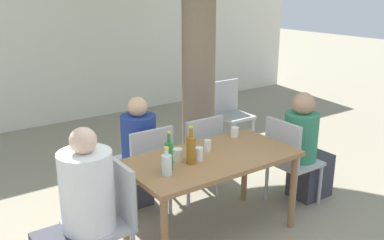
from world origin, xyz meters
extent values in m
plane|color=gray|center=(0.00, 0.00, 0.00)|extent=(30.00, 30.00, 0.00)
cube|color=white|center=(0.00, 4.10, 1.40)|extent=(10.00, 0.08, 2.80)
cylinder|color=#7A6651|center=(0.79, 1.30, 1.20)|extent=(0.39, 0.39, 2.40)
cube|color=#996B42|center=(0.00, 0.00, 0.74)|extent=(1.49, 0.78, 0.04)
cylinder|color=#996B42|center=(0.69, -0.33, 0.36)|extent=(0.06, 0.06, 0.72)
cylinder|color=#996B42|center=(-0.69, 0.33, 0.36)|extent=(0.06, 0.06, 0.72)
cylinder|color=#996B42|center=(0.69, 0.33, 0.36)|extent=(0.06, 0.06, 0.72)
cube|color=#B2B2B7|center=(-1.07, 0.00, 0.45)|extent=(0.44, 0.44, 0.04)
cube|color=#B2B2B7|center=(-0.87, 0.00, 0.69)|extent=(0.04, 0.44, 0.45)
cylinder|color=#B2B2B7|center=(-0.88, 0.19, 0.21)|extent=(0.04, 0.04, 0.43)
cube|color=#B2B2B7|center=(1.07, 0.00, 0.45)|extent=(0.44, 0.44, 0.04)
cube|color=#B2B2B7|center=(0.87, 0.00, 0.69)|extent=(0.04, 0.44, 0.45)
cylinder|color=#B2B2B7|center=(1.26, -0.19, 0.21)|extent=(0.04, 0.04, 0.43)
cylinder|color=#B2B2B7|center=(1.26, 0.19, 0.21)|extent=(0.04, 0.04, 0.43)
cylinder|color=#B2B2B7|center=(0.88, -0.19, 0.21)|extent=(0.04, 0.04, 0.43)
cylinder|color=#B2B2B7|center=(0.88, 0.19, 0.21)|extent=(0.04, 0.04, 0.43)
cube|color=#B2B2B7|center=(-0.30, 0.71, 0.45)|extent=(0.44, 0.44, 0.04)
cube|color=#B2B2B7|center=(-0.30, 0.51, 0.69)|extent=(0.44, 0.04, 0.45)
cylinder|color=#B2B2B7|center=(-0.11, 0.90, 0.21)|extent=(0.04, 0.04, 0.43)
cylinder|color=#B2B2B7|center=(-0.49, 0.90, 0.21)|extent=(0.04, 0.04, 0.43)
cylinder|color=#B2B2B7|center=(-0.11, 0.52, 0.21)|extent=(0.04, 0.04, 0.43)
cylinder|color=#B2B2B7|center=(-0.49, 0.52, 0.21)|extent=(0.04, 0.04, 0.43)
cube|color=#B2B2B7|center=(0.30, 0.71, 0.45)|extent=(0.44, 0.44, 0.04)
cube|color=#B2B2B7|center=(0.30, 0.51, 0.69)|extent=(0.44, 0.04, 0.45)
cylinder|color=#B2B2B7|center=(0.49, 0.90, 0.21)|extent=(0.04, 0.04, 0.43)
cylinder|color=#B2B2B7|center=(0.11, 0.90, 0.21)|extent=(0.04, 0.04, 0.43)
cylinder|color=#B2B2B7|center=(0.49, 0.52, 0.21)|extent=(0.04, 0.04, 0.43)
cylinder|color=#B2B2B7|center=(0.11, 0.52, 0.21)|extent=(0.04, 0.04, 0.43)
cube|color=#B2B2B7|center=(1.60, 1.58, 0.45)|extent=(0.44, 0.44, 0.04)
cube|color=#B2B2B7|center=(1.60, 1.78, 0.69)|extent=(0.44, 0.04, 0.45)
cylinder|color=#B2B2B7|center=(1.41, 1.39, 0.21)|extent=(0.04, 0.04, 0.43)
cylinder|color=#B2B2B7|center=(1.79, 1.39, 0.21)|extent=(0.04, 0.04, 0.43)
cylinder|color=#B2B2B7|center=(1.41, 1.77, 0.21)|extent=(0.04, 0.04, 0.43)
cylinder|color=#B2B2B7|center=(1.79, 1.77, 0.21)|extent=(0.04, 0.04, 0.43)
cylinder|color=white|center=(-1.13, 0.00, 0.76)|extent=(0.39, 0.39, 0.59)
sphere|color=beige|center=(-1.13, 0.00, 1.14)|extent=(0.19, 0.19, 0.19)
cube|color=#383842|center=(1.33, 0.00, 0.23)|extent=(0.40, 0.31, 0.47)
cylinder|color=#337F5B|center=(1.13, 0.00, 0.71)|extent=(0.34, 0.34, 0.49)
sphere|color=tan|center=(1.13, 0.00, 1.05)|extent=(0.22, 0.22, 0.22)
cube|color=#383842|center=(-0.30, 0.97, 0.23)|extent=(0.31, 0.40, 0.47)
cylinder|color=navy|center=(-0.30, 0.77, 0.73)|extent=(0.34, 0.34, 0.52)
sphere|color=tan|center=(-0.30, 0.77, 1.07)|extent=(0.19, 0.19, 0.19)
cylinder|color=silver|center=(-0.52, -0.10, 0.84)|extent=(0.08, 0.08, 0.16)
cylinder|color=silver|center=(-0.52, -0.10, 0.95)|extent=(0.03, 0.03, 0.06)
cylinder|color=gold|center=(-0.52, -0.10, 0.98)|extent=(0.04, 0.04, 0.01)
cylinder|color=#287A38|center=(-0.44, -0.02, 0.87)|extent=(0.06, 0.06, 0.23)
cylinder|color=#287A38|center=(-0.44, -0.02, 1.03)|extent=(0.02, 0.02, 0.08)
cylinder|color=gold|center=(-0.44, -0.02, 1.07)|extent=(0.03, 0.03, 0.01)
cylinder|color=#9E661E|center=(-0.24, -0.02, 0.87)|extent=(0.08, 0.08, 0.23)
cylinder|color=#9E661E|center=(-0.24, -0.02, 1.03)|extent=(0.03, 0.03, 0.08)
cylinder|color=gold|center=(-0.24, -0.02, 1.08)|extent=(0.04, 0.04, 0.01)
cylinder|color=silver|center=(-0.29, 0.09, 0.81)|extent=(0.08, 0.08, 0.11)
cylinder|color=silver|center=(0.49, 0.27, 0.81)|extent=(0.08, 0.08, 0.09)
cylinder|color=white|center=(-0.15, -0.01, 0.82)|extent=(0.08, 0.08, 0.11)
cylinder|color=silver|center=(0.05, 0.13, 0.81)|extent=(0.06, 0.06, 0.10)
camera|label=1|loc=(-2.09, -2.70, 2.16)|focal=40.00mm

